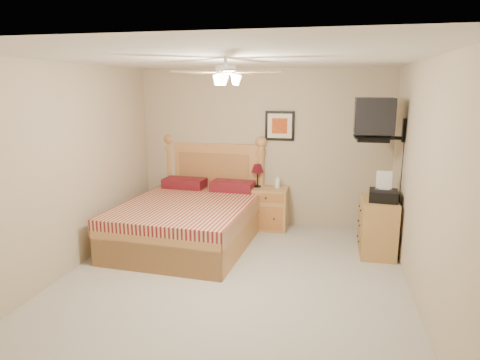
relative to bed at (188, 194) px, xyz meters
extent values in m
plane|color=#A6A296|center=(0.88, -1.12, -0.73)|extent=(4.50, 4.50, 0.00)
cube|color=white|center=(0.88, -1.12, 1.77)|extent=(4.00, 4.50, 0.04)
cube|color=tan|center=(0.88, 1.13, 0.52)|extent=(4.00, 0.04, 2.50)
cube|color=tan|center=(0.88, -3.37, 0.52)|extent=(4.00, 0.04, 2.50)
cube|color=tan|center=(-1.12, -1.12, 0.52)|extent=(0.04, 4.50, 2.50)
cube|color=tan|center=(2.88, -1.12, 0.52)|extent=(0.04, 4.50, 2.50)
cube|color=#B17B46|center=(1.02, 0.88, -0.40)|extent=(0.61, 0.46, 0.66)
imported|color=white|center=(1.16, 0.92, 0.04)|extent=(0.10, 0.10, 0.21)
cube|color=black|center=(1.15, 1.11, 0.89)|extent=(0.46, 0.04, 0.46)
cube|color=#AA8246|center=(2.61, 0.11, -0.35)|extent=(0.46, 0.65, 0.76)
imported|color=#A9A08B|center=(2.62, 0.31, 0.05)|extent=(0.28, 0.34, 0.03)
imported|color=gray|center=(2.64, 0.34, 0.07)|extent=(0.28, 0.34, 0.02)
camera|label=1|loc=(1.94, -5.61, 1.48)|focal=32.00mm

